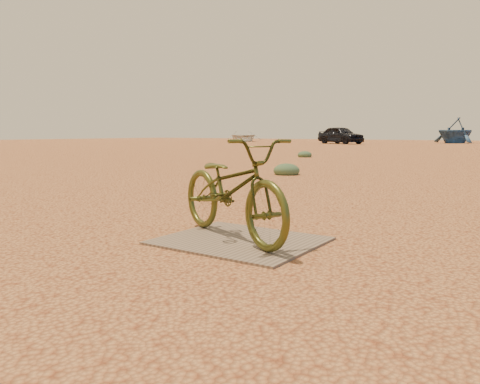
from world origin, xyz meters
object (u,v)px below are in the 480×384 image
Objects in this scene: boat_near_left at (243,136)px; boat_far_left at (456,130)px; plywood_board at (240,241)px; bicycle at (232,188)px; car at (341,135)px.

boat_far_left is (21.04, 4.26, 0.63)m from boat_near_left.
plywood_board is 0.31× the size of boat_far_left.
bicycle is 44.39m from boat_far_left.
plywood_board is at bearing -85.92° from boat_near_left.
car is 0.82× the size of boat_near_left.
car is 13.57m from boat_near_left.
boat_far_left is at bearing -19.10° from car.
boat_near_left is at bearing 123.73° from plywood_board.
bicycle is 0.33× the size of boat_near_left.
boat_near_left is 21.48m from boat_far_left.
plywood_board is 38.45m from car.
plywood_board is at bearing -75.55° from bicycle.
car is (-13.47, 35.95, 0.27)m from bicycle.
bicycle is 0.40× the size of car.
bicycle is (-0.11, 0.02, 0.49)m from plywood_board.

